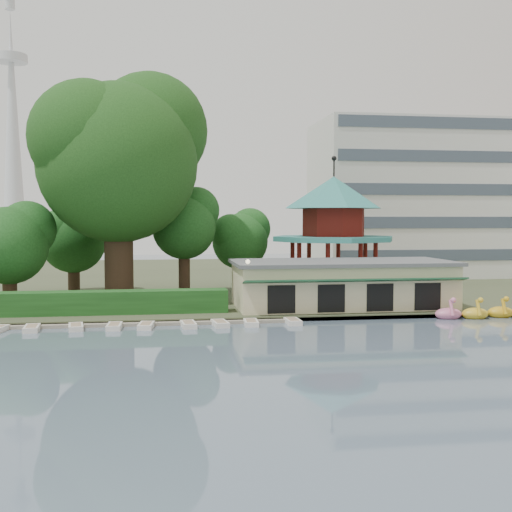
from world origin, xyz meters
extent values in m
plane|color=slate|center=(0.00, 0.00, 0.00)|extent=(220.00, 220.00, 0.00)
cube|color=#424930|center=(0.00, 52.00, 0.20)|extent=(220.00, 70.00, 0.40)
cube|color=gray|center=(0.00, 17.30, 0.15)|extent=(220.00, 0.60, 0.30)
cube|color=gray|center=(-12.00, 17.20, 0.12)|extent=(34.00, 1.60, 0.24)
cube|color=beige|center=(10.00, 22.00, 2.20)|extent=(18.00, 8.00, 3.60)
cube|color=#595B5E|center=(10.00, 22.00, 4.15)|extent=(18.60, 8.60, 0.30)
cube|color=#194C2D|center=(10.00, 17.70, 3.00)|extent=(18.00, 1.59, 0.45)
cylinder|color=beige|center=(12.00, 32.00, 1.00)|extent=(10.40, 10.40, 1.20)
cylinder|color=teal|center=(12.00, 32.00, 5.85)|extent=(12.40, 12.40, 0.50)
cylinder|color=maroon|center=(12.00, 32.00, 7.50)|extent=(6.40, 6.40, 2.80)
cone|color=teal|center=(12.00, 32.00, 10.50)|extent=(10.00, 10.00, 3.20)
cylinder|color=black|center=(12.00, 32.00, 13.00)|extent=(0.16, 0.16, 1.80)
cube|color=silver|center=(30.00, 50.00, 10.40)|extent=(30.00, 14.00, 20.00)
cone|color=silver|center=(-42.00, 140.00, 30.00)|extent=(6.00, 6.00, 60.00)
cylinder|color=silver|center=(-42.00, 140.00, 48.00)|extent=(8.00, 8.00, 2.00)
cube|color=#1F541D|center=(-15.00, 20.50, 1.30)|extent=(30.00, 2.00, 1.80)
cylinder|color=black|center=(1.50, 19.00, 2.40)|extent=(0.12, 0.12, 4.00)
sphere|color=beige|center=(1.50, 19.00, 4.50)|extent=(0.36, 0.36, 0.36)
cylinder|color=#3A281C|center=(-9.00, 28.00, 5.42)|extent=(2.57, 2.57, 10.04)
sphere|color=#204C18|center=(-9.00, 28.00, 12.85)|extent=(14.27, 14.27, 14.27)
sphere|color=#204C18|center=(-6.15, 30.14, 16.07)|extent=(10.70, 10.70, 10.70)
sphere|color=#204C18|center=(-11.50, 26.57, 14.86)|extent=(9.99, 9.99, 9.99)
cylinder|color=#3A281C|center=(-18.00, 26.00, 2.50)|extent=(1.19, 1.19, 4.19)
sphere|color=#1F541D|center=(-18.00, 26.00, 5.60)|extent=(6.61, 6.61, 6.61)
sphere|color=#1F541D|center=(-16.68, 26.99, 6.94)|extent=(4.96, 4.96, 4.96)
cylinder|color=#3A281C|center=(-3.00, 32.00, 3.06)|extent=(1.11, 1.11, 5.32)
sphere|color=#1F541D|center=(-3.00, 32.00, 7.00)|extent=(6.18, 6.18, 6.18)
sphere|color=#1F541D|center=(-1.76, 32.93, 8.70)|extent=(4.64, 4.64, 4.64)
sphere|color=#1F541D|center=(-4.08, 31.38, 8.06)|extent=(4.33, 4.33, 4.33)
cylinder|color=#3A281C|center=(3.00, 36.00, 2.45)|extent=(1.05, 1.05, 4.11)
sphere|color=#1F541D|center=(3.00, 36.00, 5.49)|extent=(5.86, 5.86, 5.86)
sphere|color=#1F541D|center=(4.17, 36.88, 6.80)|extent=(4.39, 4.39, 4.39)
sphere|color=#1F541D|center=(1.97, 35.41, 6.31)|extent=(4.10, 4.10, 4.10)
cylinder|color=#3A281C|center=(-14.00, 36.00, 2.52)|extent=(1.18, 1.18, 4.25)
sphere|color=#1F541D|center=(-14.00, 36.00, 5.67)|extent=(6.55, 6.55, 6.55)
sphere|color=#1F541D|center=(-12.69, 36.98, 7.03)|extent=(4.91, 4.91, 4.91)
sphere|color=#1F541D|center=(-15.15, 35.34, 6.52)|extent=(4.59, 4.59, 4.59)
ellipsoid|color=pink|center=(17.17, 16.69, 0.35)|extent=(2.16, 1.44, 0.99)
cylinder|color=pink|center=(17.17, 16.14, 0.90)|extent=(0.26, 0.79, 1.29)
sphere|color=pink|center=(17.17, 15.84, 1.55)|extent=(0.44, 0.44, 0.44)
ellipsoid|color=gold|center=(19.30, 16.44, 0.35)|extent=(2.16, 1.44, 0.99)
cylinder|color=gold|center=(19.30, 15.89, 0.90)|extent=(0.26, 0.79, 1.29)
sphere|color=gold|center=(19.30, 15.59, 1.55)|extent=(0.44, 0.44, 0.44)
ellipsoid|color=gold|center=(21.65, 16.80, 0.35)|extent=(2.16, 1.44, 0.99)
cylinder|color=gold|center=(21.65, 16.25, 0.90)|extent=(0.26, 0.79, 1.29)
sphere|color=gold|center=(21.65, 15.95, 1.55)|extent=(0.44, 0.44, 0.44)
cube|color=white|center=(-14.29, 15.72, 0.18)|extent=(1.17, 2.37, 0.36)
cube|color=white|center=(-11.29, 15.85, 0.18)|extent=(1.30, 2.41, 0.36)
cube|color=white|center=(-8.60, 15.73, 0.18)|extent=(1.06, 2.32, 0.36)
cube|color=white|center=(-6.36, 15.66, 0.18)|extent=(1.24, 2.39, 0.36)
cube|color=white|center=(-3.32, 15.77, 0.18)|extent=(1.19, 2.37, 0.36)
cube|color=white|center=(-0.99, 15.84, 0.18)|extent=(1.26, 2.40, 0.36)
cube|color=white|center=(1.30, 15.86, 0.18)|extent=(1.14, 2.36, 0.36)
cube|color=white|center=(4.48, 16.00, 0.18)|extent=(1.04, 2.32, 0.36)
camera|label=1|loc=(-5.29, -30.76, 7.91)|focal=45.00mm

